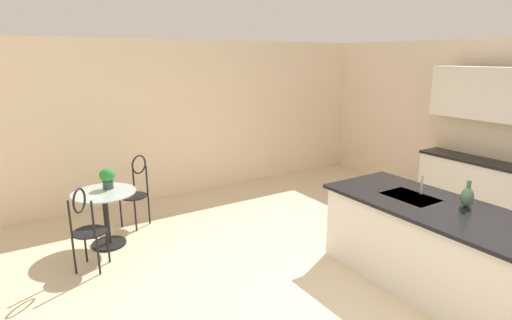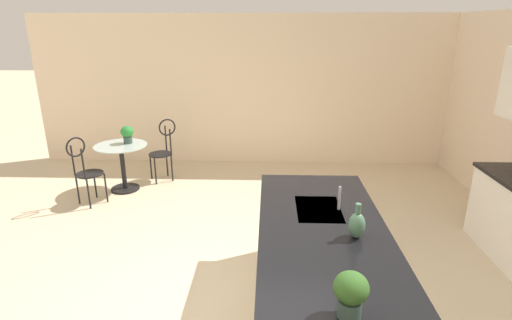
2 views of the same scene
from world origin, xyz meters
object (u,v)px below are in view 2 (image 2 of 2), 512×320
(bistro_table, at_px, (123,163))
(potted_plant_on_table, at_px, (127,133))
(potted_plant_counter_far, at_px, (351,292))
(chair_by_island, at_px, (163,147))
(vase_on_counter, at_px, (357,225))
(chair_near_window, at_px, (85,168))

(bistro_table, relative_size, potted_plant_on_table, 2.90)
(bistro_table, relative_size, potted_plant_counter_far, 2.83)
(chair_by_island, xyz_separation_m, potted_plant_on_table, (0.35, -0.45, 0.33))
(potted_plant_on_table, bearing_deg, vase_on_counter, 42.73)
(vase_on_counter, bearing_deg, chair_near_window, -126.63)
(bistro_table, height_order, potted_plant_on_table, potted_plant_on_table)
(potted_plant_counter_far, xyz_separation_m, vase_on_counter, (-0.90, 0.22, -0.05))
(bistro_table, xyz_separation_m, chair_by_island, (-0.46, 0.53, 0.13))
(chair_by_island, distance_m, potted_plant_on_table, 0.66)
(potted_plant_on_table, bearing_deg, potted_plant_counter_far, 33.53)
(chair_by_island, bearing_deg, potted_plant_on_table, -52.30)
(chair_near_window, xyz_separation_m, potted_plant_on_table, (-0.68, 0.41, 0.33))
(vase_on_counter, bearing_deg, potted_plant_counter_far, -13.88)
(chair_by_island, relative_size, potted_plant_counter_far, 3.68)
(chair_by_island, relative_size, potted_plant_on_table, 3.78)
(bistro_table, distance_m, vase_on_counter, 4.29)
(chair_near_window, xyz_separation_m, potted_plant_counter_far, (3.36, 3.08, 0.51))
(bistro_table, xyz_separation_m, potted_plant_on_table, (-0.11, 0.08, 0.45))
(bistro_table, bearing_deg, chair_by_island, 130.80)
(potted_plant_on_table, xyz_separation_m, vase_on_counter, (3.14, 2.90, 0.13))
(chair_near_window, bearing_deg, vase_on_counter, 53.37)
(potted_plant_counter_far, bearing_deg, chair_near_window, -137.43)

